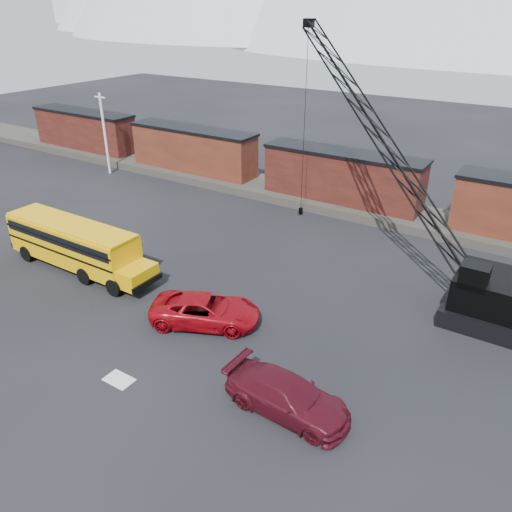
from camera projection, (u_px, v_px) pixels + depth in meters
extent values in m
plane|color=black|center=(168.00, 334.00, 26.55)|extent=(160.00, 160.00, 0.00)
cube|color=#48443B|center=(340.00, 203.00, 42.88)|extent=(120.00, 5.00, 0.70)
cube|color=#531F17|center=(85.00, 130.00, 57.24)|extent=(13.50, 2.90, 4.00)
cube|color=black|center=(82.00, 112.00, 56.32)|extent=(13.70, 3.10, 0.25)
cube|color=black|center=(64.00, 140.00, 60.04)|extent=(2.20, 2.40, 0.60)
cube|color=black|center=(112.00, 150.00, 55.99)|extent=(2.20, 2.40, 0.60)
cube|color=#451D13|center=(193.00, 150.00, 49.53)|extent=(13.50, 2.90, 4.00)
cube|color=black|center=(192.00, 129.00, 48.60)|extent=(13.70, 3.10, 0.25)
cube|color=black|center=(163.00, 160.00, 52.33)|extent=(2.20, 2.40, 0.60)
cube|color=black|center=(228.00, 173.00, 48.28)|extent=(2.20, 2.40, 0.60)
cube|color=#531F17|center=(342.00, 177.00, 41.82)|extent=(13.50, 2.90, 4.00)
cube|color=black|center=(344.00, 153.00, 40.89)|extent=(13.70, 3.10, 0.25)
cube|color=black|center=(297.00, 187.00, 44.61)|extent=(2.20, 2.40, 0.60)
cube|color=black|center=(388.00, 206.00, 40.56)|extent=(2.20, 2.40, 0.60)
cube|color=black|center=(487.00, 226.00, 36.90)|extent=(2.20, 2.40, 0.60)
cylinder|color=silver|center=(105.00, 134.00, 49.80)|extent=(0.24, 0.24, 8.00)
cube|color=silver|center=(100.00, 97.00, 48.17)|extent=(1.40, 0.12, 0.12)
cube|color=silver|center=(119.00, 380.00, 23.30)|extent=(1.40, 0.90, 0.02)
cube|color=#E8A404|center=(73.00, 243.00, 32.41)|extent=(10.00, 2.50, 2.50)
cube|color=#E8A404|center=(137.00, 275.00, 30.02)|extent=(1.60, 2.30, 1.10)
cube|color=#E8A404|center=(70.00, 225.00, 31.82)|extent=(10.00, 2.30, 0.18)
cube|color=black|center=(55.00, 240.00, 31.14)|extent=(9.60, 0.05, 0.65)
cube|color=black|center=(87.00, 227.00, 33.03)|extent=(9.60, 0.05, 0.65)
cube|color=black|center=(147.00, 283.00, 29.75)|extent=(0.15, 2.45, 0.35)
cube|color=black|center=(28.00, 239.00, 35.29)|extent=(0.15, 2.50, 0.35)
cylinder|color=black|center=(27.00, 253.00, 33.85)|extent=(1.10, 0.35, 1.10)
cylinder|color=black|center=(56.00, 241.00, 35.57)|extent=(1.10, 0.35, 1.10)
cylinder|color=black|center=(85.00, 276.00, 31.05)|extent=(1.10, 0.35, 1.10)
cylinder|color=black|center=(113.00, 262.00, 32.77)|extent=(1.10, 0.35, 1.10)
cylinder|color=black|center=(114.00, 287.00, 29.80)|extent=(1.10, 0.35, 1.10)
cylinder|color=black|center=(141.00, 272.00, 31.52)|extent=(1.10, 0.35, 1.10)
imported|color=#9C0710|center=(206.00, 310.00, 27.08)|extent=(6.51, 4.95, 1.64)
imported|color=#4A0D17|center=(287.00, 396.00, 21.17)|extent=(5.72, 2.48, 1.64)
cube|color=black|center=(491.00, 330.00, 26.02)|extent=(5.50, 1.00, 1.00)
cube|color=black|center=(502.00, 302.00, 28.42)|extent=(5.50, 1.00, 1.00)
cube|color=black|center=(502.00, 293.00, 26.59)|extent=(4.80, 3.60, 1.80)
cube|color=black|center=(475.00, 276.00, 25.82)|extent=(1.40, 1.20, 1.30)
cube|color=black|center=(472.00, 280.00, 25.41)|extent=(1.20, 0.06, 0.90)
cube|color=black|center=(309.00, 23.00, 34.89)|extent=(0.70, 0.50, 0.60)
cylinder|color=black|center=(304.00, 127.00, 38.17)|extent=(0.04, 0.04, 14.18)
cube|color=black|center=(301.00, 211.00, 41.29)|extent=(0.25, 0.25, 0.50)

